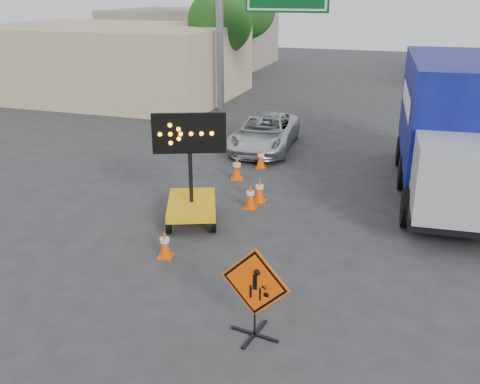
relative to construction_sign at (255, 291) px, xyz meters
The scene contains 15 objects.
ground 1.30m from the construction_sign, behind, with size 100.00×100.00×0.00m, color #2D2D30.
storefront_left_near 24.88m from the construction_sign, 126.81° to the left, with size 14.00×10.00×4.00m, color #C4B28E.
storefront_left_far 37.46m from the construction_sign, 115.12° to the left, with size 12.00×10.00×4.40m, color #A39988.
highway_gantry 19.09m from the construction_sign, 106.61° to the left, with size 6.18×0.38×6.90m.
tree_left_near 23.86m from the construction_sign, 112.10° to the left, with size 3.71×3.71×6.03m.
tree_left_far 31.71m from the construction_sign, 108.31° to the left, with size 4.10×4.10×6.66m.
construction_sign is the anchor object (origin of this frame).
arrow_board 5.42m from the construction_sign, 125.65° to the left, with size 1.98×2.44×3.02m.
pickup_truck 12.27m from the construction_sign, 105.35° to the left, with size 2.22×4.81×1.34m, color silver.
box_truck 9.62m from the construction_sign, 69.22° to the left, with size 3.25×8.69×4.04m.
cone_a 3.73m from the construction_sign, 142.31° to the left, with size 0.42×0.42×0.70m.
cone_b 6.11m from the construction_sign, 108.37° to the left, with size 0.39×0.39×0.73m.
cone_c 6.60m from the construction_sign, 105.99° to the left, with size 0.40×0.40×0.75m.
cone_d 8.61m from the construction_sign, 111.16° to the left, with size 0.53×0.53×0.80m.
cone_e 9.87m from the construction_sign, 105.91° to the left, with size 0.45×0.45×0.73m.
Camera 1 is at (3.28, -7.80, 5.98)m, focal length 40.00 mm.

